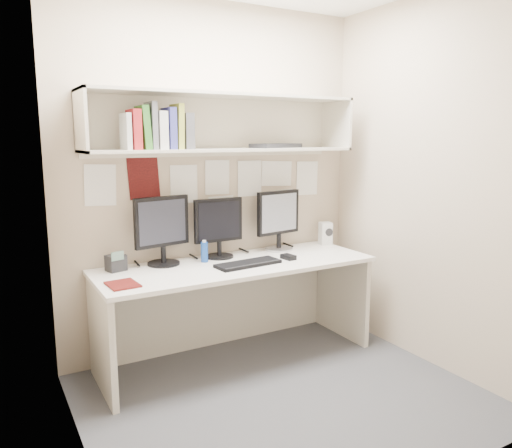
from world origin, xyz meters
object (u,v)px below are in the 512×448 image
keyboard (248,264)px  desk_phone (116,263)px  monitor_right (278,218)px  desk (237,311)px  monitor_left (162,228)px  speaker (325,233)px  monitor_center (219,225)px  maroon_notebook (123,284)px

keyboard → desk_phone: (-0.85, 0.31, 0.04)m
desk_phone → monitor_right: bearing=-14.8°
desk → monitor_left: bearing=154.9°
speaker → desk: bearing=-153.4°
monitor_right → desk_phone: monitor_right is taller
monitor_right → monitor_left: bearing=170.7°
monitor_left → monitor_right: size_ratio=1.02×
monitor_center → maroon_notebook: size_ratio=2.11×
desk → maroon_notebook: size_ratio=9.48×
monitor_center → desk_phone: 0.79m
keyboard → monitor_right: bearing=30.4°
desk → desk_phone: desk_phone is taller
desk → monitor_center: bearing=98.6°
monitor_center → monitor_right: size_ratio=0.94×
desk → speaker: speaker is taller
monitor_right → speaker: bearing=-13.0°
keyboard → desk_phone: bearing=154.8°
monitor_right → speaker: (0.45, -0.03, -0.16)m
monitor_left → desk_phone: size_ratio=3.37×
monitor_center → keyboard: (0.08, -0.32, -0.23)m
monitor_left → keyboard: (0.51, -0.32, -0.25)m
monitor_center → keyboard: 0.40m
keyboard → desk_phone: desk_phone is taller
monitor_center → maroon_notebook: bearing=-156.4°
desk_phone → keyboard: bearing=-35.4°
desk_phone → maroon_notebook: bearing=-113.4°
keyboard → desk_phone: size_ratio=3.30×
desk → monitor_left: (-0.47, 0.22, 0.63)m
monitor_center → monitor_right: bearing=-0.8°
monitor_center → speaker: bearing=-2.5°
desk → speaker: 1.06m
keyboard → speaker: bearing=12.8°
monitor_center → desk: bearing=-82.2°
desk_phone → monitor_center: bearing=-14.4°
monitor_right → keyboard: 0.60m
desk → maroon_notebook: 0.94m
desk → monitor_left: 0.81m
maroon_notebook → keyboard: bearing=-0.8°
monitor_left → desk_phone: bearing=171.4°
speaker → keyboard: bearing=-146.8°
maroon_notebook → desk_phone: bearing=77.9°
monitor_center → desk_phone: monitor_center is taller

